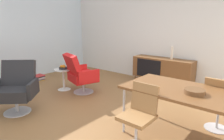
{
  "coord_description": "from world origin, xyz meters",
  "views": [
    {
      "loc": [
        2.52,
        -2.45,
        1.63
      ],
      "look_at": [
        0.2,
        0.32,
        0.75
      ],
      "focal_mm": 31.49,
      "sensor_mm": 36.0,
      "label": 1
    }
  ],
  "objects_px": {
    "sideboard": "(162,69)",
    "magazine_stack": "(37,78)",
    "side_table_round": "(64,77)",
    "dining_chair_front_left": "(139,114)",
    "wooden_bowl_on_table": "(195,91)",
    "dining_chair_back_right": "(219,102)",
    "fruit_bowl": "(63,68)",
    "armchair_black_shell": "(16,87)",
    "vase_cobalt": "(172,53)",
    "lounge_chair_red": "(80,74)",
    "dining_table": "(183,92)"
  },
  "relations": [
    {
      "from": "armchair_black_shell",
      "to": "side_table_round",
      "type": "xyz_separation_m",
      "value": [
        -0.35,
        1.31,
        -0.15
      ]
    },
    {
      "from": "wooden_bowl_on_table",
      "to": "magazine_stack",
      "type": "xyz_separation_m",
      "value": [
        -4.46,
        0.29,
        -0.7
      ]
    },
    {
      "from": "dining_chair_back_right",
      "to": "side_table_round",
      "type": "bearing_deg",
      "value": -174.48
    },
    {
      "from": "dining_chair_back_right",
      "to": "dining_chair_front_left",
      "type": "height_order",
      "value": "same"
    },
    {
      "from": "dining_chair_back_right",
      "to": "side_table_round",
      "type": "xyz_separation_m",
      "value": [
        -3.39,
        -0.33,
        -0.15
      ]
    },
    {
      "from": "dining_table",
      "to": "fruit_bowl",
      "type": "height_order",
      "value": "dining_table"
    },
    {
      "from": "wooden_bowl_on_table",
      "to": "lounge_chair_red",
      "type": "height_order",
      "value": "lounge_chair_red"
    },
    {
      "from": "lounge_chair_red",
      "to": "fruit_bowl",
      "type": "height_order",
      "value": "lounge_chair_red"
    },
    {
      "from": "armchair_black_shell",
      "to": "lounge_chair_red",
      "type": "bearing_deg",
      "value": 84.14
    },
    {
      "from": "vase_cobalt",
      "to": "armchair_black_shell",
      "type": "relative_size",
      "value": 0.35
    },
    {
      "from": "sideboard",
      "to": "side_table_round",
      "type": "xyz_separation_m",
      "value": [
        -1.69,
        -1.94,
        -0.12
      ]
    },
    {
      "from": "sideboard",
      "to": "lounge_chair_red",
      "type": "distance_m",
      "value": 2.18
    },
    {
      "from": "sideboard",
      "to": "vase_cobalt",
      "type": "xyz_separation_m",
      "value": [
        0.23,
        0.0,
        0.44
      ]
    },
    {
      "from": "vase_cobalt",
      "to": "dining_chair_back_right",
      "type": "xyz_separation_m",
      "value": [
        1.47,
        -1.61,
        -0.42
      ]
    },
    {
      "from": "dining_chair_back_right",
      "to": "fruit_bowl",
      "type": "bearing_deg",
      "value": -174.48
    },
    {
      "from": "vase_cobalt",
      "to": "side_table_round",
      "type": "bearing_deg",
      "value": -134.76
    },
    {
      "from": "lounge_chair_red",
      "to": "fruit_bowl",
      "type": "relative_size",
      "value": 4.73
    },
    {
      "from": "wooden_bowl_on_table",
      "to": "side_table_round",
      "type": "relative_size",
      "value": 0.5
    },
    {
      "from": "vase_cobalt",
      "to": "lounge_chair_red",
      "type": "relative_size",
      "value": 0.35
    },
    {
      "from": "wooden_bowl_on_table",
      "to": "lounge_chair_red",
      "type": "xyz_separation_m",
      "value": [
        -2.71,
        0.42,
        -0.3
      ]
    },
    {
      "from": "wooden_bowl_on_table",
      "to": "armchair_black_shell",
      "type": "bearing_deg",
      "value": -160.72
    },
    {
      "from": "wooden_bowl_on_table",
      "to": "fruit_bowl",
      "type": "relative_size",
      "value": 1.3
    },
    {
      "from": "dining_chair_back_right",
      "to": "armchair_black_shell",
      "type": "relative_size",
      "value": 0.9
    },
    {
      "from": "dining_chair_back_right",
      "to": "sideboard",
      "type": "bearing_deg",
      "value": 136.57
    },
    {
      "from": "wooden_bowl_on_table",
      "to": "fruit_bowl",
      "type": "height_order",
      "value": "wooden_bowl_on_table"
    },
    {
      "from": "vase_cobalt",
      "to": "wooden_bowl_on_table",
      "type": "xyz_separation_m",
      "value": [
        1.29,
        -2.24,
        -0.11
      ]
    },
    {
      "from": "armchair_black_shell",
      "to": "sideboard",
      "type": "bearing_deg",
      "value": 67.53
    },
    {
      "from": "sideboard",
      "to": "dining_table",
      "type": "relative_size",
      "value": 1.0
    },
    {
      "from": "dining_chair_back_right",
      "to": "magazine_stack",
      "type": "distance_m",
      "value": 4.67
    },
    {
      "from": "wooden_bowl_on_table",
      "to": "armchair_black_shell",
      "type": "distance_m",
      "value": 3.04
    },
    {
      "from": "vase_cobalt",
      "to": "lounge_chair_red",
      "type": "distance_m",
      "value": 2.35
    },
    {
      "from": "dining_chair_back_right",
      "to": "magazine_stack",
      "type": "bearing_deg",
      "value": -175.74
    },
    {
      "from": "sideboard",
      "to": "dining_chair_back_right",
      "type": "bearing_deg",
      "value": -43.43
    },
    {
      "from": "armchair_black_shell",
      "to": "magazine_stack",
      "type": "bearing_deg",
      "value": 141.16
    },
    {
      "from": "dining_chair_front_left",
      "to": "fruit_bowl",
      "type": "xyz_separation_m",
      "value": [
        -2.69,
        0.79,
        0.09
      ]
    },
    {
      "from": "dining_chair_front_left",
      "to": "side_table_round",
      "type": "distance_m",
      "value": 2.81
    },
    {
      "from": "sideboard",
      "to": "dining_chair_front_left",
      "type": "distance_m",
      "value": 2.9
    },
    {
      "from": "dining_chair_front_left",
      "to": "lounge_chair_red",
      "type": "distance_m",
      "value": 2.37
    },
    {
      "from": "sideboard",
      "to": "lounge_chair_red",
      "type": "bearing_deg",
      "value": -123.26
    },
    {
      "from": "dining_chair_front_left",
      "to": "wooden_bowl_on_table",
      "type": "bearing_deg",
      "value": 43.12
    },
    {
      "from": "lounge_chair_red",
      "to": "armchair_black_shell",
      "type": "bearing_deg",
      "value": -95.86
    },
    {
      "from": "dining_table",
      "to": "armchair_black_shell",
      "type": "xyz_separation_m",
      "value": [
        -2.69,
        -1.08,
        -0.23
      ]
    },
    {
      "from": "sideboard",
      "to": "side_table_round",
      "type": "relative_size",
      "value": 3.08
    },
    {
      "from": "dining_chair_front_left",
      "to": "magazine_stack",
      "type": "height_order",
      "value": "dining_chair_front_left"
    },
    {
      "from": "side_table_round",
      "to": "fruit_bowl",
      "type": "bearing_deg",
      "value": -164.9
    },
    {
      "from": "sideboard",
      "to": "armchair_black_shell",
      "type": "relative_size",
      "value": 1.69
    },
    {
      "from": "sideboard",
      "to": "magazine_stack",
      "type": "relative_size",
      "value": 3.9
    },
    {
      "from": "vase_cobalt",
      "to": "side_table_round",
      "type": "relative_size",
      "value": 0.63
    },
    {
      "from": "dining_table",
      "to": "dining_chair_front_left",
      "type": "distance_m",
      "value": 0.7
    },
    {
      "from": "dining_chair_back_right",
      "to": "dining_chair_front_left",
      "type": "distance_m",
      "value": 1.32
    }
  ]
}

